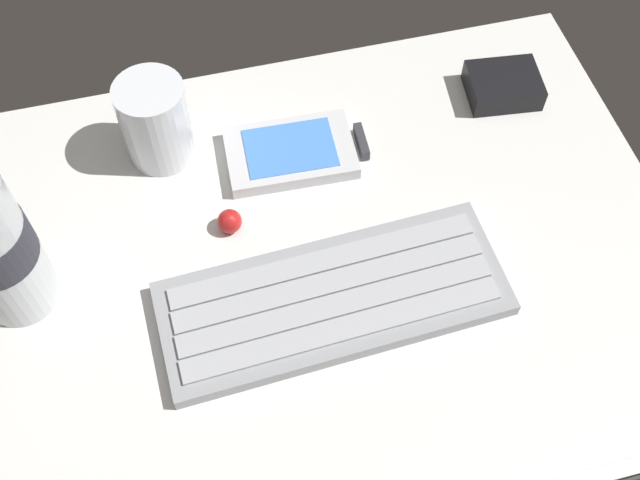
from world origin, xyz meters
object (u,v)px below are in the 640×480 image
object	(u,v)px
trackball_mouse	(230,221)
handheld_device	(297,151)
charger_block	(503,85)
keyboard	(332,299)
juice_cup	(156,124)

from	to	relation	value
trackball_mouse	handheld_device	bearing A→B (deg)	40.28
charger_block	trackball_mouse	xyz separation A→B (cm)	(-29.42, -9.24, -0.10)
keyboard	trackball_mouse	world-z (taller)	trackball_mouse
handheld_device	keyboard	bearing A→B (deg)	-92.84
keyboard	charger_block	size ratio (longest dim) A/B	4.21
trackball_mouse	juice_cup	bearing A→B (deg)	114.24
keyboard	trackball_mouse	bearing A→B (deg)	125.80
handheld_device	trackball_mouse	xyz separation A→B (cm)	(-7.66, -6.49, 0.37)
handheld_device	trackball_mouse	distance (cm)	10.05
juice_cup	trackball_mouse	bearing A→B (deg)	-65.76
handheld_device	juice_cup	world-z (taller)	juice_cup
keyboard	handheld_device	xyz separation A→B (cm)	(0.79, 16.01, -0.08)
juice_cup	charger_block	xyz separation A→B (cm)	(34.04, -1.02, -2.71)
keyboard	handheld_device	world-z (taller)	keyboard
trackball_mouse	charger_block	bearing A→B (deg)	17.43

